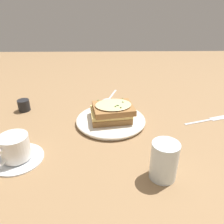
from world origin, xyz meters
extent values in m
plane|color=olive|center=(0.00, 0.00, 0.00)|extent=(2.40, 2.40, 0.00)
cylinder|color=silver|center=(-0.03, 0.00, 0.01)|extent=(0.23, 0.23, 0.01)
torus|color=silver|center=(-0.03, 0.00, 0.01)|extent=(0.24, 0.24, 0.01)
cube|color=olive|center=(-0.03, 0.00, 0.02)|extent=(0.12, 0.14, 0.02)
cube|color=#E0C16B|center=(-0.03, 0.00, 0.04)|extent=(0.12, 0.15, 0.01)
cube|color=olive|center=(-0.02, 0.01, 0.06)|extent=(0.13, 0.15, 0.02)
ellipsoid|color=beige|center=(-0.02, 0.01, 0.07)|extent=(0.11, 0.13, 0.01)
cube|color=#2D6028|center=(-0.01, 0.02, 0.08)|extent=(0.00, 0.00, 0.00)
cube|color=#2D6028|center=(-0.07, 0.04, 0.08)|extent=(0.00, 0.00, 0.00)
cube|color=#2D6028|center=(-0.03, 0.04, 0.08)|extent=(0.01, 0.01, 0.00)
cube|color=#2D6028|center=(0.01, 0.03, 0.08)|extent=(0.01, 0.01, 0.00)
cube|color=#2D6028|center=(0.00, 0.01, 0.08)|extent=(0.01, 0.01, 0.00)
cube|color=#2D6028|center=(-0.01, 0.02, 0.08)|extent=(0.01, 0.01, 0.00)
cube|color=#2D6028|center=(-0.05, -0.04, 0.08)|extent=(0.00, 0.01, 0.00)
cylinder|color=white|center=(0.16, -0.25, 0.00)|extent=(0.14, 0.14, 0.01)
cylinder|color=white|center=(0.16, -0.25, 0.04)|extent=(0.08, 0.08, 0.06)
cylinder|color=#381E0F|center=(0.16, -0.25, 0.07)|extent=(0.06, 0.06, 0.00)
cylinder|color=silver|center=(0.24, 0.12, 0.05)|extent=(0.06, 0.06, 0.10)
cube|color=silver|center=(-0.02, 0.31, 0.00)|extent=(0.04, 0.11, 0.00)
cube|color=silver|center=(-0.05, 0.39, 0.00)|extent=(0.04, 0.07, 0.00)
cube|color=#333335|center=(-0.06, 0.40, 0.00)|extent=(0.01, 0.04, 0.00)
cube|color=#333335|center=(-0.05, 0.40, 0.00)|extent=(0.01, 0.04, 0.00)
cube|color=#333335|center=(-0.05, 0.40, 0.00)|extent=(0.01, 0.04, 0.00)
cube|color=silver|center=(-0.28, 0.01, 0.00)|extent=(0.11, 0.04, 0.00)
ellipsoid|color=silver|center=(-0.20, -0.01, 0.01)|extent=(0.07, 0.06, 0.01)
cylinder|color=black|center=(-0.13, -0.33, 0.02)|extent=(0.04, 0.04, 0.04)
camera|label=1|loc=(0.63, -0.01, 0.38)|focal=35.00mm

